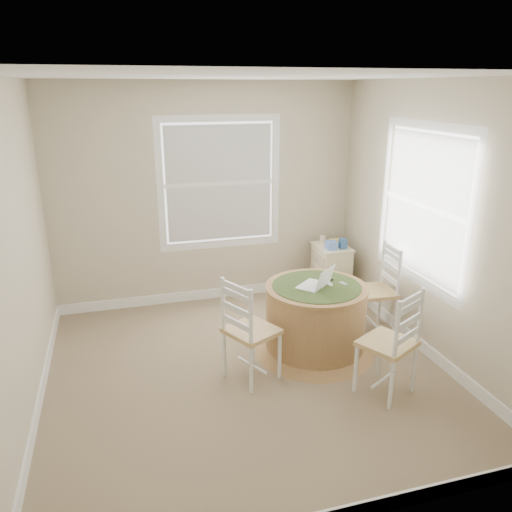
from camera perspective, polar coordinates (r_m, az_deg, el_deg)
name	(u,v)px	position (r m, az deg, el deg)	size (l,w,h in m)	color
room	(260,232)	(4.43, 0.43, 2.73)	(3.64, 3.64, 2.64)	#92805C
round_table	(315,316)	(4.97, 6.80, -6.84)	(1.17, 1.17, 0.71)	#A27348
chair_left	(252,330)	(4.47, -0.50, -8.48)	(0.42, 0.40, 0.95)	white
chair_near	(387,343)	(4.41, 14.78, -9.56)	(0.42, 0.40, 0.95)	white
chair_right	(374,291)	(5.43, 13.32, -3.91)	(0.42, 0.40, 0.95)	white
laptop	(315,284)	(4.81, 6.81, -3.19)	(0.41, 0.41, 0.22)	white
mouse	(330,284)	(4.88, 8.43, -3.21)	(0.06, 0.09, 0.03)	white
phone	(343,284)	(4.93, 9.95, -3.14)	(0.04, 0.09, 0.02)	#B7BABF
keys	(329,280)	(4.98, 8.39, -2.75)	(0.06, 0.05, 0.03)	black
corner_chest	(331,272)	(6.27, 8.53, -1.81)	(0.39, 0.52, 0.68)	beige
tissue_box	(331,245)	(6.04, 8.62, 1.27)	(0.12, 0.12, 0.10)	#5B80D1
box_yellow	(335,242)	(6.23, 9.00, 1.62)	(0.15, 0.10, 0.06)	gold
box_blue	(342,243)	(6.08, 9.76, 1.43)	(0.08, 0.08, 0.12)	#305992
cup_cream	(324,240)	(6.24, 7.75, 1.84)	(0.07, 0.07, 0.09)	beige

